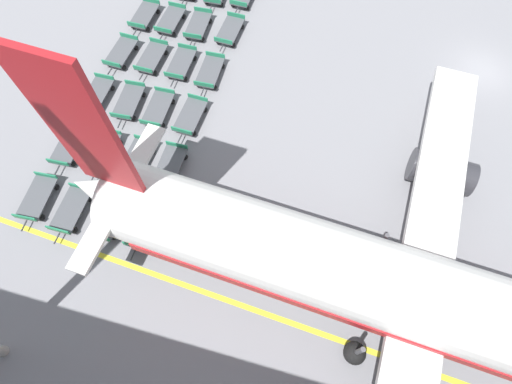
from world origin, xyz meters
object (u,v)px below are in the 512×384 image
Objects in this scene: baggage_dolly_row_far_col_b at (230,31)px; baggage_dolly_row_far_col_d at (190,116)px; baggage_dolly_row_mid_a_col_c at (152,58)px; baggage_dolly_row_mid_a_col_f at (71,210)px; baggage_dolly_row_far_col_e at (170,166)px; baggage_dolly_row_near_col_e at (69,146)px; baggage_dolly_row_mid_a_col_b at (171,20)px; airplane at (445,305)px; baggage_dolly_row_mid_a_col_e at (104,152)px; baggage_dolly_row_mid_b_col_f at (110,217)px; baggage_dolly_row_far_col_f at (146,225)px; baggage_dolly_row_near_col_d at (97,95)px; baggage_dolly_row_near_col_f at (38,198)px; baggage_dolly_row_near_col_b at (145,16)px; baggage_dolly_row_mid_a_col_d at (129,102)px; baggage_dolly_row_mid_b_col_d at (158,109)px; baggage_dolly_row_far_col_c at (210,72)px; baggage_dolly_row_mid_b_col_c at (181,64)px; baggage_dolly_row_near_col_c at (121,53)px; baggage_dolly_row_mid_b_col_e at (136,159)px; baggage_dolly_row_mid_b_col_b at (198,26)px.

baggage_dolly_row_far_col_b is 8.39m from baggage_dolly_row_far_col_d.
baggage_dolly_row_mid_a_col_f is at bearing -0.29° from baggage_dolly_row_mid_a_col_c.
baggage_dolly_row_far_col_e is at bearing -0.90° from baggage_dolly_row_far_col_b.
baggage_dolly_row_near_col_e is 1.01× the size of baggage_dolly_row_mid_a_col_f.
baggage_dolly_row_mid_a_col_b and baggage_dolly_row_mid_a_col_f have the same top height.
airplane is 10.71× the size of baggage_dolly_row_mid_a_col_e.
baggage_dolly_row_far_col_f is (-0.04, 2.27, 0.00)m from baggage_dolly_row_mid_b_col_f.
baggage_dolly_row_near_col_d and baggage_dolly_row_near_col_f have the same top height.
baggage_dolly_row_mid_a_col_d is at bearing 15.05° from baggage_dolly_row_near_col_b.
baggage_dolly_row_near_col_b is at bearing -164.63° from baggage_dolly_row_mid_b_col_f.
baggage_dolly_row_mid_a_col_d is at bearing -114.09° from airplane.
baggage_dolly_row_near_col_b is 1.00× the size of baggage_dolly_row_near_col_e.
baggage_dolly_row_mid_a_col_c is 4.76m from baggage_dolly_row_mid_b_col_d.
baggage_dolly_row_near_col_f is 1.00× the size of baggage_dolly_row_far_col_d.
baggage_dolly_row_mid_a_col_e is 1.00× the size of baggage_dolly_row_far_col_b.
baggage_dolly_row_far_col_c is 4.06m from baggage_dolly_row_far_col_d.
baggage_dolly_row_mid_a_col_d is at bearing -90.84° from baggage_dolly_row_far_col_d.
baggage_dolly_row_far_col_d is (-4.24, 6.72, 0.00)m from baggage_dolly_row_near_col_e.
airplane is at bearing 86.42° from baggage_dolly_row_far_col_f.
baggage_dolly_row_mid_a_col_d and baggage_dolly_row_mid_b_col_c have the same top height.
airplane is at bearing 50.48° from baggage_dolly_row_far_col_c.
baggage_dolly_row_mid_a_col_f is at bearing 15.40° from baggage_dolly_row_near_col_d.
baggage_dolly_row_near_col_c is 1.00× the size of baggage_dolly_row_mid_b_col_d.
baggage_dolly_row_mid_a_col_d is at bearing -179.12° from baggage_dolly_row_mid_a_col_e.
baggage_dolly_row_mid_b_col_f and baggage_dolly_row_far_col_f have the same top height.
baggage_dolly_row_mid_b_col_e is at bearing 10.68° from baggage_dolly_row_mid_a_col_b.
baggage_dolly_row_mid_a_col_c is 4.52m from baggage_dolly_row_far_col_c.
baggage_dolly_row_near_col_e is 6.14m from baggage_dolly_row_mid_b_col_d.
baggage_dolly_row_far_col_f is at bearing 92.91° from baggage_dolly_row_mid_a_col_f.
baggage_dolly_row_mid_a_col_e and baggage_dolly_row_mid_b_col_f have the same top height.
baggage_dolly_row_near_col_d is at bearing -1.29° from baggage_dolly_row_near_col_b.
baggage_dolly_row_mid_a_col_f is (0.19, 2.31, 0.00)m from baggage_dolly_row_near_col_f.
baggage_dolly_row_far_col_c is at bearing -129.52° from airplane.
baggage_dolly_row_mid_a_col_c is 12.56m from baggage_dolly_row_mid_a_col_f.
baggage_dolly_row_mid_b_col_b is at bearing 165.20° from baggage_dolly_row_mid_a_col_d.
baggage_dolly_row_mid_b_col_c is 0.99× the size of baggage_dolly_row_far_col_d.
baggage_dolly_row_near_col_f is 17.01m from baggage_dolly_row_mid_b_col_b.
baggage_dolly_row_mid_a_col_c is 13.15m from baggage_dolly_row_far_col_f.
baggage_dolly_row_mid_a_col_c is at bearing -179.45° from baggage_dolly_row_mid_a_col_e.
baggage_dolly_row_mid_b_col_b is at bearing 160.48° from baggage_dolly_row_near_col_e.
baggage_dolly_row_mid_b_col_b is (-4.13, 4.53, 0.00)m from baggage_dolly_row_near_col_c.
baggage_dolly_row_near_col_f is 9.31m from baggage_dolly_row_mid_b_col_d.
baggage_dolly_row_mid_b_col_d is at bearing 47.45° from baggage_dolly_row_near_col_c.
baggage_dolly_row_mid_b_col_d and baggage_dolly_row_far_col_e have the same top height.
baggage_dolly_row_mid_a_col_f and baggage_dolly_row_far_col_b have the same top height.
baggage_dolly_row_near_col_e and baggage_dolly_row_far_col_d have the same top height.
baggage_dolly_row_mid_b_col_d is (-4.26, 4.42, 0.00)m from baggage_dolly_row_near_col_e.
baggage_dolly_row_far_col_c is (0.22, 2.25, 0.00)m from baggage_dolly_row_mid_b_col_c.
baggage_dolly_row_near_col_b and baggage_dolly_row_near_col_d have the same top height.
baggage_dolly_row_mid_a_col_c and baggage_dolly_row_mid_b_col_c have the same top height.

